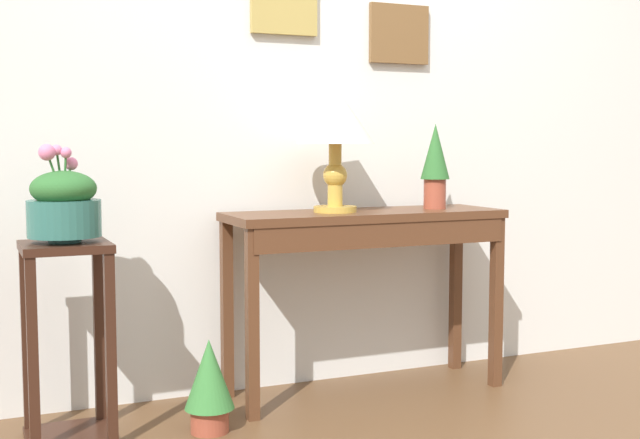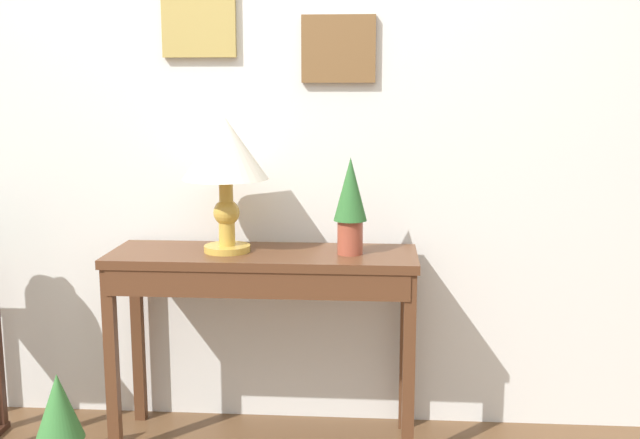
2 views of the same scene
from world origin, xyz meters
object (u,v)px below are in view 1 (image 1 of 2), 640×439
Objects in this scene: potted_plant_on_console at (435,162)px; pedestal_stand_left at (68,343)px; console_table at (367,240)px; potted_plant_floor at (209,382)px; table_lamp at (335,122)px; planter_bowl_wide at (64,205)px.

potted_plant_on_console reaches higher than pedestal_stand_left.
console_table reaches higher than potted_plant_floor.
potted_plant_floor is at bearing -164.87° from console_table.
table_lamp reaches higher than console_table.
table_lamp is at bearing 5.81° from pedestal_stand_left.
pedestal_stand_left is at bearing -175.89° from console_table.
planter_bowl_wide reaches higher than console_table.
console_table is at bearing 4.11° from pedestal_stand_left.
table_lamp reaches higher than pedestal_stand_left.
potted_plant_floor is at bearing -168.68° from potted_plant_on_console.
pedestal_stand_left is at bearing -174.19° from table_lamp.
potted_plant_on_console is 1.05× the size of potted_plant_floor.
table_lamp is at bearing 5.82° from planter_bowl_wide.
pedestal_stand_left is at bearing 166.64° from potted_plant_floor.
console_table is 2.29× the size of table_lamp.
pedestal_stand_left reaches higher than potted_plant_floor.
planter_bowl_wide is at bearing 166.67° from potted_plant_floor.
console_table is 3.45× the size of planter_bowl_wide.
console_table is 3.38× the size of potted_plant_floor.
pedestal_stand_left is 0.53m from potted_plant_floor.
table_lamp is 0.72× the size of pedestal_stand_left.
potted_plant_floor is (0.49, -0.12, -0.66)m from planter_bowl_wide.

